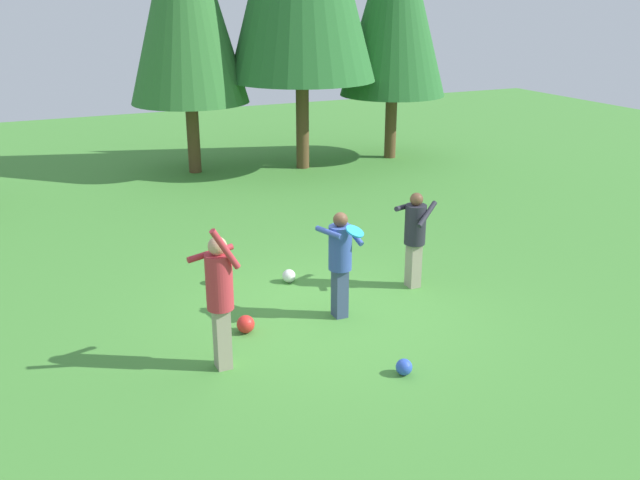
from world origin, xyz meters
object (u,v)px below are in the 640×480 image
Objects in this scene: person_thrower at (220,291)px; person_catcher at (415,232)px; frisbee at (355,231)px; ball_blue at (404,367)px; ball_red at (246,324)px; ball_yellow at (221,277)px; ball_white at (289,276)px; person_bystander at (340,256)px.

person_catcher is at bearing 8.02° from person_thrower.
frisbee is 1.74× the size of ball_blue.
ball_red is 1.04× the size of ball_yellow.
frisbee reaches higher than ball_red.
ball_blue is at bearing -86.63° from ball_white.
person_thrower is 2.91m from ball_yellow.
ball_red is at bearing 165.20° from frisbee.
ball_white is (-0.20, 3.36, 0.01)m from ball_blue.
frisbee is at bearing 87.48° from ball_blue.
person_thrower is at bearing -106.19° from ball_yellow.
ball_white reaches higher than ball_blue.
person_catcher is at bearing -26.46° from ball_yellow.
frisbee reaches higher than ball_blue.
person_catcher is 6.18× the size of ball_red.
person_catcher is at bearing 28.68° from frisbee.
frisbee is (2.08, 0.40, 0.36)m from person_thrower.
ball_red is at bearing 43.46° from person_thrower.
person_bystander is 7.25× the size of ball_white.
ball_white is at bearing 98.24° from frisbee.
person_thrower is at bearing -125.68° from ball_red.
frisbee reaches higher than ball_white.
person_thrower is 2.14m from person_bystander.
person_bystander is at bearing 8.89° from person_thrower.
frisbee is 2.91m from ball_yellow.
ball_red is 1.22× the size of ball_blue.
ball_red is at bearing -96.03° from ball_yellow.
ball_yellow is at bearing 83.97° from ball_red.
person_bystander is at bearing -82.48° from ball_white.
ball_blue is 3.36m from ball_white.
person_bystander is 0.57m from frisbee.
ball_white is at bearing 176.00° from person_bystander.
person_catcher is 3.27m from ball_yellow.
ball_white is (-1.79, 1.00, -0.83)m from person_catcher.
person_thrower is 3.81m from person_catcher.
person_thrower reaches higher than ball_red.
ball_yellow is 1.17× the size of ball_blue.
ball_yellow is (-2.83, 1.41, -0.81)m from person_catcher.
ball_red is at bearing -104.47° from person_bystander.
ball_red reaches higher than ball_blue.
person_bystander is 4.39× the size of frisbee.
person_catcher is at bearing 8.16° from ball_red.
frisbee is at bearing -14.80° from ball_red.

